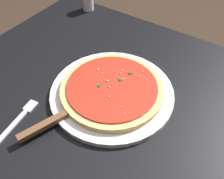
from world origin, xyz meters
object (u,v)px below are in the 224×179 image
(serving_plate, at_px, (112,93))
(parmesan_shaker, at_px, (88,1))
(pizza, at_px, (112,88))
(pizza_server, at_px, (59,118))
(fork, at_px, (15,123))

(serving_plate, height_order, parmesan_shaker, parmesan_shaker)
(pizza, xyz_separation_m, pizza_server, (0.06, 0.15, -0.00))
(serving_plate, xyz_separation_m, pizza_server, (0.06, 0.15, 0.01))
(pizza_server, relative_size, parmesan_shaker, 3.00)
(parmesan_shaker, bearing_deg, pizza_server, 120.18)
(serving_plate, distance_m, pizza_server, 0.16)
(serving_plate, height_order, pizza_server, pizza_server)
(pizza_server, bearing_deg, serving_plate, -109.87)
(serving_plate, relative_size, pizza, 1.21)
(fork, bearing_deg, parmesan_shaker, -70.77)
(serving_plate, distance_m, fork, 0.26)
(serving_plate, relative_size, parmesan_shaker, 4.58)
(pizza, distance_m, pizza_server, 0.16)
(serving_plate, height_order, pizza, pizza)
(pizza, distance_m, fork, 0.26)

